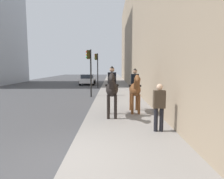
% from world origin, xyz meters
% --- Properties ---
extents(sidewalk_slab, '(120.00, 3.48, 0.12)m').
position_xyz_m(sidewalk_slab, '(0.00, -1.74, 0.06)').
color(sidewalk_slab, gray).
rests_on(sidewalk_slab, ground).
extents(mounted_horse_near, '(2.15, 0.60, 2.33)m').
position_xyz_m(mounted_horse_near, '(4.12, -1.22, 1.43)').
color(mounted_horse_near, black).
rests_on(mounted_horse_near, sidewalk_slab).
extents(mounted_horse_far, '(2.15, 0.61, 2.23)m').
position_xyz_m(mounted_horse_far, '(4.97, -2.37, 1.34)').
color(mounted_horse_far, brown).
rests_on(mounted_horse_far, sidewalk_slab).
extents(pedestrian_greeting, '(0.27, 0.41, 1.70)m').
position_xyz_m(pedestrian_greeting, '(2.07, -2.87, 1.10)').
color(pedestrian_greeting, black).
rests_on(pedestrian_greeting, sidewalk_slab).
extents(car_near_lane, '(4.13, 2.14, 1.44)m').
position_xyz_m(car_near_lane, '(22.06, 2.11, 0.76)').
color(car_near_lane, silver).
rests_on(car_near_lane, ground).
extents(traffic_light_near_curb, '(0.20, 0.44, 3.80)m').
position_xyz_m(traffic_light_near_curb, '(10.89, 0.54, 2.55)').
color(traffic_light_near_curb, black).
rests_on(traffic_light_near_curb, ground).
extents(traffic_light_far_curb, '(0.20, 0.44, 3.99)m').
position_xyz_m(traffic_light_far_curb, '(17.74, 0.47, 2.67)').
color(traffic_light_far_curb, black).
rests_on(traffic_light_far_curb, ground).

